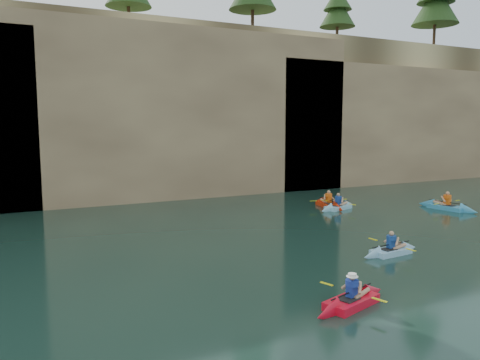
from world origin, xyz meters
name	(u,v)px	position (x,y,z in m)	size (l,w,h in m)	color
ground	(447,344)	(0.00, 0.00, 0.00)	(160.00, 160.00, 0.00)	black
cliff	(129,109)	(0.00, 30.00, 6.00)	(70.00, 16.00, 12.00)	tan
cliff_slab_center	(185,111)	(2.00, 22.60, 5.70)	(24.00, 2.40, 11.40)	#9F8760
cliff_slab_east	(408,123)	(22.00, 22.60, 4.92)	(26.00, 2.40, 9.84)	#9F8760
sea_cave_center	(95,179)	(-4.00, 21.95, 1.60)	(3.50, 1.00, 3.20)	black
sea_cave_east	(293,160)	(10.00, 21.95, 2.25)	(5.00, 1.00, 4.50)	black
main_kayaker	(351,301)	(-0.47, 2.69, 0.15)	(3.09, 2.01, 1.12)	red
kayaker_ltblue_near	(391,251)	(4.15, 5.99, 0.14)	(2.87, 2.21, 1.11)	#88BFE4
kayaker_red_far	(328,204)	(8.20, 15.20, 0.15)	(2.39, 3.40, 1.22)	red
kayaker_ltblue_mid	(338,207)	(8.23, 14.35, 0.14)	(3.16, 2.25, 1.17)	#86C6E1
kayaker_blue_east	(447,207)	(13.76, 11.51, 0.16)	(2.53, 3.72, 1.30)	#3993C3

